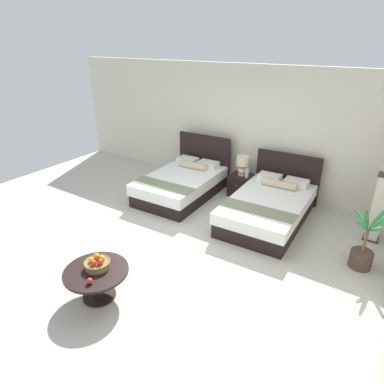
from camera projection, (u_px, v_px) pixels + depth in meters
name	position (u px, v px, depth m)	size (l,w,h in m)	color
ground_plane	(180.00, 241.00, 5.80)	(10.06, 9.21, 0.02)	beige
wall_back	(252.00, 129.00, 7.34)	(10.06, 0.12, 2.72)	beige
bed_near_window	(183.00, 183.00, 7.35)	(1.39, 2.12, 1.15)	black
bed_near_corner	(269.00, 206.00, 6.35)	(1.40, 2.26, 1.05)	black
nightstand	(241.00, 185.00, 7.37)	(0.46, 0.47, 0.47)	black
table_lamp	(243.00, 164.00, 7.18)	(0.27, 0.27, 0.43)	beige
vase	(247.00, 173.00, 7.13)	(0.08, 0.08, 0.20)	#B0BBBD
coffee_table	(97.00, 277.00, 4.40)	(0.85, 0.85, 0.43)	black
fruit_bowl	(97.00, 263.00, 4.38)	(0.34, 0.34, 0.17)	olive
loose_apple	(90.00, 281.00, 4.10)	(0.08, 0.08, 0.08)	red
floor_lamp_corner	(378.00, 208.00, 5.58)	(0.24, 0.24, 1.21)	#453026
potted_palm	(363.00, 251.00, 5.01)	(0.48, 0.56, 0.99)	#49352D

